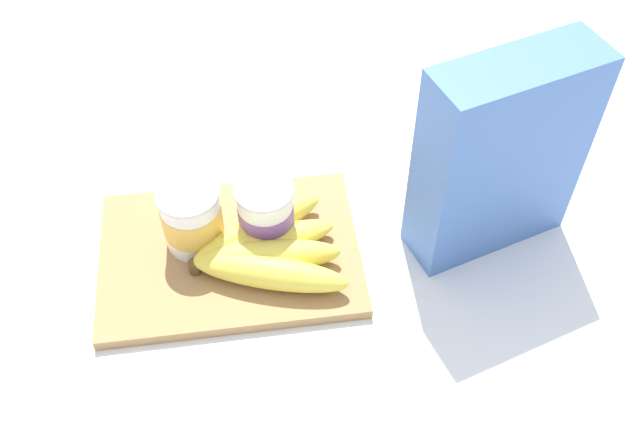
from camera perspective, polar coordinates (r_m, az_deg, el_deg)
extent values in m
plane|color=white|center=(0.90, -6.99, -3.45)|extent=(2.40, 2.40, 0.00)
cube|color=#A37A4C|center=(0.89, -7.04, -3.15)|extent=(0.31, 0.22, 0.02)
cube|color=#4770B7|center=(0.85, 13.80, 4.54)|extent=(0.21, 0.12, 0.26)
cylinder|color=white|center=(0.87, -9.95, -0.37)|extent=(0.07, 0.07, 0.08)
cylinder|color=gold|center=(0.87, -9.95, -0.37)|extent=(0.07, 0.07, 0.04)
cylinder|color=silver|center=(0.84, -10.33, 1.54)|extent=(0.07, 0.07, 0.00)
cylinder|color=white|center=(0.86, -4.24, -0.06)|extent=(0.07, 0.07, 0.08)
cylinder|color=#7A4C99|center=(0.86, -4.24, -0.06)|extent=(0.07, 0.07, 0.03)
cylinder|color=silver|center=(0.83, -4.40, 1.86)|extent=(0.07, 0.07, 0.00)
ellipsoid|color=yellow|center=(0.84, -3.89, -4.63)|extent=(0.18, 0.09, 0.04)
ellipsoid|color=yellow|center=(0.85, -4.12, -3.36)|extent=(0.17, 0.05, 0.04)
ellipsoid|color=yellow|center=(0.87, -4.32, -2.34)|extent=(0.18, 0.07, 0.03)
ellipsoid|color=yellow|center=(0.88, -4.86, -1.21)|extent=(0.17, 0.11, 0.04)
cylinder|color=brown|center=(0.87, -9.75, -4.14)|extent=(0.01, 0.01, 0.02)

